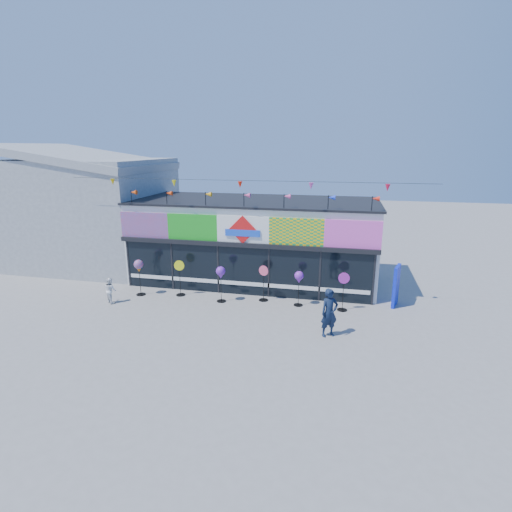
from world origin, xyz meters
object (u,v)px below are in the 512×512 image
(spinner_5, at_px, (343,291))
(adult_man, at_px, (329,313))
(child, at_px, (110,290))
(spinner_1, at_px, (180,277))
(spinner_4, at_px, (299,278))
(spinner_0, at_px, (139,267))
(blue_sign, at_px, (396,286))
(spinner_3, at_px, (264,282))
(spinner_2, at_px, (221,274))

(spinner_5, distance_m, adult_man, 2.56)
(child, bearing_deg, spinner_1, -117.10)
(spinner_4, relative_size, adult_man, 0.86)
(spinner_0, height_order, spinner_5, spinner_0)
(spinner_5, bearing_deg, spinner_0, -179.03)
(spinner_0, bearing_deg, spinner_4, 2.30)
(blue_sign, bearing_deg, spinner_3, -157.15)
(spinner_5, bearing_deg, spinner_4, 175.79)
(spinner_0, relative_size, spinner_1, 1.01)
(blue_sign, distance_m, spinner_4, 4.20)
(blue_sign, relative_size, spinner_2, 1.10)
(spinner_2, height_order, spinner_5, spinner_5)
(blue_sign, distance_m, spinner_5, 2.45)
(blue_sign, height_order, adult_man, adult_man)
(spinner_0, xyz_separation_m, adult_man, (8.73, -2.36, -0.45))
(spinner_4, height_order, child, spinner_4)
(spinner_0, distance_m, spinner_2, 3.92)
(blue_sign, xyz_separation_m, spinner_3, (-5.68, -0.66, -0.04))
(blue_sign, xyz_separation_m, adult_man, (-2.68, -3.56, 0.00))
(spinner_4, bearing_deg, adult_man, -62.05)
(spinner_2, distance_m, spinner_3, 1.94)
(child, bearing_deg, spinner_4, -136.51)
(spinner_1, distance_m, spinner_5, 7.37)
(spinner_1, distance_m, spinner_2, 2.15)
(spinner_4, bearing_deg, spinner_5, -4.21)
(spinner_1, xyz_separation_m, spinner_4, (5.49, -0.06, 0.36))
(spinner_5, bearing_deg, spinner_1, 178.49)
(spinner_2, relative_size, spinner_5, 0.98)
(spinner_3, bearing_deg, spinner_2, -163.83)
(blue_sign, bearing_deg, spinner_2, -154.78)
(spinner_2, bearing_deg, spinner_4, 4.74)
(spinner_1, relative_size, child, 1.45)
(adult_man, bearing_deg, spinner_1, 127.99)
(blue_sign, bearing_deg, spinner_0, -157.79)
(blue_sign, height_order, spinner_3, blue_sign)
(spinner_4, height_order, adult_man, adult_man)
(child, bearing_deg, adult_man, -153.77)
(adult_man, relative_size, child, 1.57)
(spinner_0, relative_size, spinner_5, 1.02)
(spinner_1, bearing_deg, adult_man, -21.43)
(spinner_1, bearing_deg, blue_sign, 5.07)
(spinner_5, height_order, adult_man, adult_man)
(spinner_4, relative_size, spinner_5, 0.94)
(blue_sign, relative_size, spinner_0, 1.06)
(spinner_2, bearing_deg, child, -166.25)
(spinner_1, relative_size, adult_man, 0.93)
(blue_sign, xyz_separation_m, spinner_2, (-7.50, -1.19, 0.40))
(blue_sign, height_order, spinner_5, blue_sign)
(spinner_5, bearing_deg, child, -172.59)
(spinner_1, height_order, spinner_2, spinner_1)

